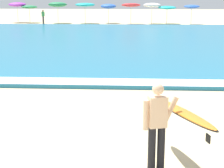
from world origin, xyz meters
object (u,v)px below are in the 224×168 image
object	(u,v)px
beach_umbrella_2	(58,5)
beach_umbrella_5	(131,5)
beach_umbrella_1	(29,7)
beach_umbrella_3	(85,5)
beachgoer_near_row_left	(43,16)
beach_umbrella_7	(167,8)
beach_umbrella_4	(108,6)
beach_umbrella_6	(152,5)
beach_umbrella_8	(192,7)
beach_umbrella_0	(17,4)
surfer_with_board	(170,118)

from	to	relation	value
beach_umbrella_2	beach_umbrella_5	size ratio (longest dim) A/B	1.04
beach_umbrella_1	beach_umbrella_3	distance (m)	6.86
beachgoer_near_row_left	beach_umbrella_7	bearing A→B (deg)	3.74
beachgoer_near_row_left	beach_umbrella_4	bearing A→B (deg)	11.41
beach_umbrella_3	beachgoer_near_row_left	bearing A→B (deg)	-170.09
beach_umbrella_6	beach_umbrella_8	distance (m)	4.50
beach_umbrella_1	beachgoer_near_row_left	bearing A→B (deg)	-38.72
beach_umbrella_1	beach_umbrella_7	bearing A→B (deg)	-2.42
beach_umbrella_0	beach_umbrella_4	bearing A→B (deg)	-2.22
beach_umbrella_0	beach_umbrella_4	distance (m)	11.05
beach_umbrella_1	beach_umbrella_5	xyz separation A→B (m)	(12.15, -1.37, 0.29)
beach_umbrella_8	beachgoer_near_row_left	world-z (taller)	beach_umbrella_8
beach_umbrella_6	beach_umbrella_7	distance (m)	1.77
beach_umbrella_6	beach_umbrella_7	xyz separation A→B (m)	(1.75, -0.01, -0.27)
beach_umbrella_6	beach_umbrella_3	bearing A→B (deg)	-179.22
beach_umbrella_1	surfer_with_board	bearing A→B (deg)	-70.85
beach_umbrella_1	beach_umbrella_7	xyz separation A→B (m)	(16.31, -0.69, -0.02)
beach_umbrella_0	beach_umbrella_2	size ratio (longest dim) A/B	0.97
surfer_with_board	beach_umbrella_1	size ratio (longest dim) A/B	1.33
beach_umbrella_2	beach_umbrella_7	distance (m)	12.74
beach_umbrella_1	beach_umbrella_6	world-z (taller)	beach_umbrella_6
beach_umbrella_0	beach_umbrella_1	xyz separation A→B (m)	(1.55, -0.31, -0.28)
surfer_with_board	beach_umbrella_3	xyz separation A→B (m)	(-6.35, 37.12, 1.10)
beach_umbrella_2	beach_umbrella_5	distance (m)	8.60
beach_umbrella_0	beachgoer_near_row_left	bearing A→B (deg)	-28.43
surfer_with_board	beach_umbrella_5	xyz separation A→B (m)	(-1.01, 36.54, 1.10)
beach_umbrella_2	beach_umbrella_8	distance (m)	15.44
beachgoer_near_row_left	beach_umbrella_8	bearing A→B (deg)	0.31
beach_umbrella_3	beach_umbrella_5	world-z (taller)	beach_umbrella_5
beach_umbrella_3	beach_umbrella_8	size ratio (longest dim) A/B	1.07
beach_umbrella_0	beach_umbrella_7	xyz separation A→B (m)	(17.86, -1.00, -0.30)
surfer_with_board	beach_umbrella_6	distance (m)	37.26
surfer_with_board	beach_umbrella_7	world-z (taller)	beach_umbrella_7
beach_umbrella_4	beach_umbrella_5	distance (m)	2.94
beach_umbrella_0	beach_umbrella_8	bearing A→B (deg)	-5.13
beach_umbrella_3	beach_umbrella_8	bearing A→B (deg)	-3.49
beach_umbrella_5	beach_umbrella_8	bearing A→B (deg)	-1.38
beach_umbrella_5	beach_umbrella_0	bearing A→B (deg)	173.02
beach_umbrella_0	beach_umbrella_8	xyz separation A→B (m)	(20.54, -1.84, -0.14)
beach_umbrella_5	beach_umbrella_6	xyz separation A→B (m)	(2.42, 0.68, -0.03)
beach_umbrella_3	beach_umbrella_7	bearing A→B (deg)	0.59
beach_umbrella_1	beach_umbrella_3	size ratio (longest dim) A/B	0.88
beach_umbrella_2	beach_umbrella_5	world-z (taller)	beach_umbrella_2
beach_umbrella_3	beach_umbrella_7	xyz separation A→B (m)	(9.51, 0.10, -0.31)
beach_umbrella_8	beach_umbrella_4	bearing A→B (deg)	171.53
beach_umbrella_6	beach_umbrella_8	world-z (taller)	beach_umbrella_6
surfer_with_board	beachgoer_near_row_left	size ratio (longest dim) A/B	1.74
beach_umbrella_0	beach_umbrella_8	size ratio (longest dim) A/B	1.09
surfer_with_board	beachgoer_near_row_left	bearing A→B (deg)	107.06
beach_umbrella_0	beach_umbrella_3	world-z (taller)	beach_umbrella_0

